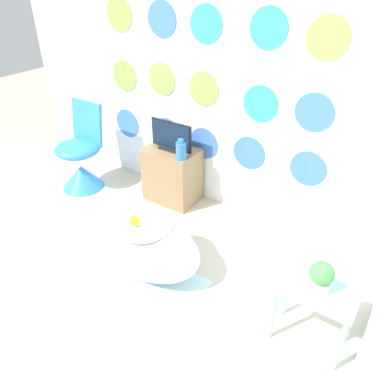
% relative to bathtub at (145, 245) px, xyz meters
% --- Properties ---
extents(ground_plane, '(12.00, 12.00, 0.00)m').
position_rel_bathtub_xyz_m(ground_plane, '(-0.17, -0.63, -0.23)').
color(ground_plane, '#BCB29E').
extents(wall_back_dotted, '(4.55, 0.05, 2.60)m').
position_rel_bathtub_xyz_m(wall_back_dotted, '(-0.17, 1.16, 1.07)').
color(wall_back_dotted, white).
rests_on(wall_back_dotted, ground_plane).
extents(rug, '(1.15, 0.66, 0.01)m').
position_rel_bathtub_xyz_m(rug, '(-0.04, -0.18, -0.22)').
color(rug, silver).
rests_on(rug, ground_plane).
extents(bathtub, '(0.95, 0.56, 0.45)m').
position_rel_bathtub_xyz_m(bathtub, '(0.00, 0.00, 0.00)').
color(bathtub, white).
rests_on(bathtub, ground_plane).
extents(rubber_duck, '(0.08, 0.08, 0.09)m').
position_rel_bathtub_xyz_m(rubber_duck, '(-0.02, -0.07, 0.27)').
color(rubber_duck, yellow).
rests_on(rubber_duck, bathtub).
extents(chair, '(0.47, 0.47, 0.90)m').
position_rel_bathtub_xyz_m(chair, '(-1.37, 0.60, 0.07)').
color(chair, '#338CE0').
rests_on(chair, ground_plane).
extents(tv_cabinet, '(0.51, 0.36, 0.56)m').
position_rel_bathtub_xyz_m(tv_cabinet, '(-0.43, 0.93, 0.05)').
color(tv_cabinet, '#8E704C').
rests_on(tv_cabinet, ground_plane).
extents(tv, '(0.45, 0.12, 0.28)m').
position_rel_bathtub_xyz_m(tv, '(-0.43, 0.93, 0.46)').
color(tv, black).
rests_on(tv, tv_cabinet).
extents(vase, '(0.09, 0.09, 0.20)m').
position_rel_bathtub_xyz_m(vase, '(-0.23, 0.82, 0.42)').
color(vase, '#2D72B7').
rests_on(vase, tv_cabinet).
extents(side_table, '(0.47, 0.29, 0.45)m').
position_rel_bathtub_xyz_m(side_table, '(1.30, 0.05, 0.14)').
color(side_table, '#99E0D8').
rests_on(side_table, ground_plane).
extents(potted_plant_left, '(0.14, 0.14, 0.20)m').
position_rel_bathtub_xyz_m(potted_plant_left, '(1.30, 0.05, 0.33)').
color(potted_plant_left, beige).
rests_on(potted_plant_left, side_table).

